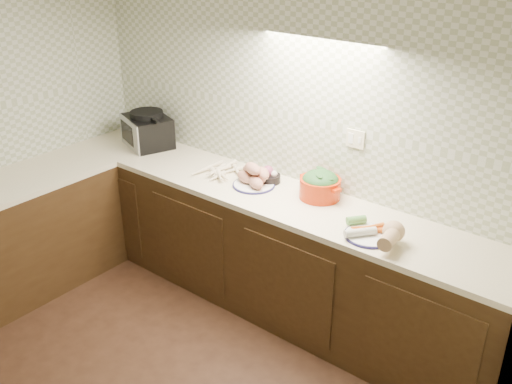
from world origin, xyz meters
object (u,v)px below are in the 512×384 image
Objects in this scene: dutch_oven at (320,185)px; veg_plate at (381,232)px; toaster_oven at (147,130)px; sweet_potato_plate at (254,177)px; onion_bowl at (269,176)px; parsnip_pile at (218,168)px.

dutch_oven is 0.64m from veg_plate.
veg_plate is (2.25, -0.20, -0.09)m from toaster_oven.
sweet_potato_plate is 0.12m from onion_bowl.
sweet_potato_plate is 0.49m from dutch_oven.
sweet_potato_plate reaches higher than parsnip_pile.
parsnip_pile is 2.31× the size of onion_bowl.
veg_plate reaches higher than parsnip_pile.
sweet_potato_plate is at bearing 16.88° from toaster_oven.
veg_plate is at bearing -9.57° from dutch_oven.
sweet_potato_plate is at bearing -2.74° from parsnip_pile.
parsnip_pile is 0.84m from dutch_oven.
onion_bowl is (0.41, 0.10, 0.01)m from parsnip_pile.
veg_plate is at bearing -13.51° from onion_bowl.
veg_plate is (1.05, -0.13, -0.01)m from sweet_potato_plate.
dutch_oven is at bearing 7.23° from parsnip_pile.
onion_bowl is at bearing 166.49° from veg_plate.
sweet_potato_plate is (1.20, -0.07, -0.07)m from toaster_oven.
toaster_oven is at bearing 176.10° from parsnip_pile.
veg_plate is (0.59, -0.25, -0.04)m from dutch_oven.
toaster_oven is 3.16× the size of onion_bowl.
sweet_potato_plate is 0.88× the size of dutch_oven.
veg_plate is at bearing -5.93° from parsnip_pile.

